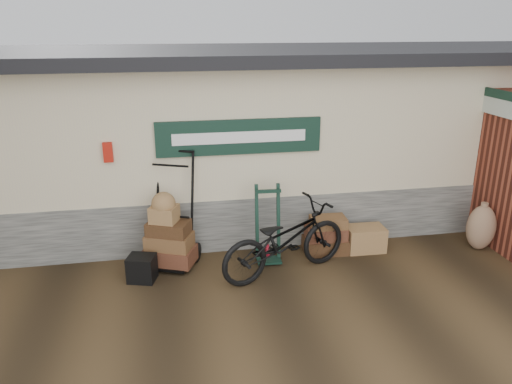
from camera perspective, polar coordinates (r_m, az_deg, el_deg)
ground at (r=7.67m, az=1.62°, el=-9.57°), size 80.00×80.00×0.00m
station_building at (r=9.65m, az=-1.73°, el=6.71°), size 14.40×4.10×3.20m
brick_outbuilding at (r=10.18m, az=27.00°, el=3.47°), size 1.71×4.51×2.62m
porter_trolley at (r=7.85m, az=-9.50°, el=-1.81°), size 1.11×0.99×1.83m
green_barrow at (r=7.91m, az=1.39°, el=-3.65°), size 0.47×0.40×1.24m
suitcase_stack at (r=8.36m, az=7.97°, el=-4.83°), size 0.74×0.49×0.63m
wicker_hamper at (r=8.59m, az=12.34°, el=-5.23°), size 0.64×0.43×0.41m
black_trunk at (r=7.66m, az=-12.91°, el=-8.49°), size 0.47×0.43×0.39m
bicycle at (r=7.49m, az=3.35°, el=-5.04°), size 1.44×2.27×1.25m
burlap_sack_left at (r=9.17m, az=24.33°, el=-3.71°), size 0.51×0.44×0.78m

